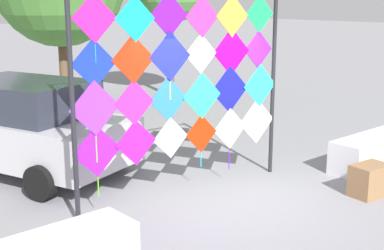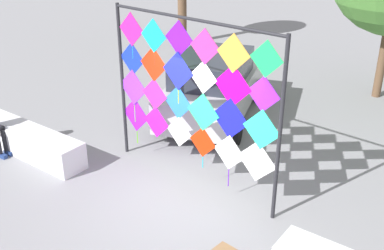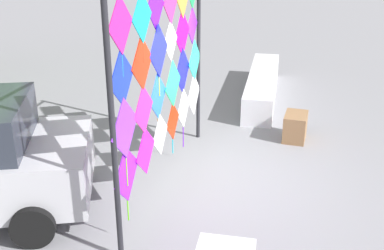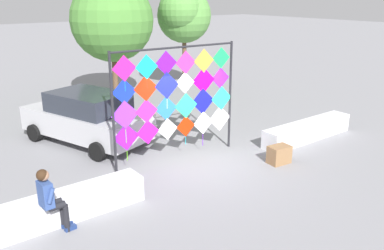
# 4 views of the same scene
# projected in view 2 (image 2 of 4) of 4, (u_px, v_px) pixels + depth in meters

# --- Properties ---
(ground) EXTENTS (120.00, 120.00, 0.00)m
(ground) POSITION_uv_depth(u_px,v_px,m) (182.00, 199.00, 8.69)
(ground) COLOR gray
(plaza_ledge_left) EXTENTS (3.75, 0.63, 0.60)m
(plaza_ledge_left) POSITION_uv_depth(u_px,v_px,m) (20.00, 137.00, 10.39)
(plaza_ledge_left) COLOR silver
(plaza_ledge_left) RESTS_ON ground
(kite_display_rack) EXTENTS (3.88, 0.34, 3.29)m
(kite_display_rack) POSITION_uv_depth(u_px,v_px,m) (191.00, 89.00, 8.48)
(kite_display_rack) COLOR #232328
(kite_display_rack) RESTS_ON ground
(parked_car) EXTENTS (3.13, 4.66, 1.67)m
(parked_car) POSITION_uv_depth(u_px,v_px,m) (214.00, 85.00, 11.88)
(parked_car) COLOR #B7B7BC
(parked_car) RESTS_ON ground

